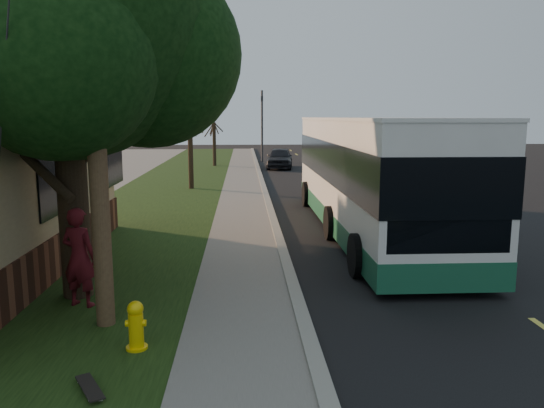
{
  "coord_description": "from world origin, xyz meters",
  "views": [
    {
      "loc": [
        -1.0,
        -7.53,
        3.48
      ],
      "look_at": [
        -0.34,
        4.46,
        1.5
      ],
      "focal_mm": 35.0,
      "sensor_mm": 36.0,
      "label": 1
    }
  ],
  "objects_px": {
    "skateboarder": "(79,257)",
    "distant_car": "(280,158)",
    "bare_tree_far": "(214,138)",
    "fire_hydrant": "(136,326)",
    "skateboard_main": "(90,388)",
    "traffic_signal": "(262,121)",
    "bare_tree_near": "(190,145)",
    "leafy_tree": "(66,22)",
    "transit_bus": "(369,172)",
    "utility_pole": "(91,40)"
  },
  "relations": [
    {
      "from": "bare_tree_far",
      "to": "transit_bus",
      "type": "height_order",
      "value": "bare_tree_far"
    },
    {
      "from": "distant_car",
      "to": "traffic_signal",
      "type": "bearing_deg",
      "value": 106.64
    },
    {
      "from": "bare_tree_far",
      "to": "skateboard_main",
      "type": "distance_m",
      "value": 31.29
    },
    {
      "from": "traffic_signal",
      "to": "skateboard_main",
      "type": "relative_size",
      "value": 7.3
    },
    {
      "from": "fire_hydrant",
      "to": "distant_car",
      "type": "bearing_deg",
      "value": 81.82
    },
    {
      "from": "bare_tree_near",
      "to": "skateboard_main",
      "type": "distance_m",
      "value": 19.35
    },
    {
      "from": "fire_hydrant",
      "to": "distant_car",
      "type": "xyz_separation_m",
      "value": [
        4.1,
        28.53,
        0.27
      ]
    },
    {
      "from": "bare_tree_far",
      "to": "distant_car",
      "type": "height_order",
      "value": "bare_tree_far"
    },
    {
      "from": "fire_hydrant",
      "to": "distant_car",
      "type": "height_order",
      "value": "distant_car"
    },
    {
      "from": "transit_bus",
      "to": "distant_car",
      "type": "bearing_deg",
      "value": 93.72
    },
    {
      "from": "fire_hydrant",
      "to": "transit_bus",
      "type": "distance_m",
      "value": 9.96
    },
    {
      "from": "utility_pole",
      "to": "transit_bus",
      "type": "distance_m",
      "value": 9.88
    },
    {
      "from": "skateboarder",
      "to": "distant_car",
      "type": "relative_size",
      "value": 0.44
    },
    {
      "from": "leafy_tree",
      "to": "traffic_signal",
      "type": "bearing_deg",
      "value": 81.53
    },
    {
      "from": "traffic_signal",
      "to": "distant_car",
      "type": "bearing_deg",
      "value": -79.63
    },
    {
      "from": "transit_bus",
      "to": "skateboard_main",
      "type": "distance_m",
      "value": 11.22
    },
    {
      "from": "utility_pole",
      "to": "traffic_signal",
      "type": "height_order",
      "value": "utility_pole"
    },
    {
      "from": "utility_pole",
      "to": "bare_tree_far",
      "type": "bearing_deg",
      "value": 89.4
    },
    {
      "from": "distant_car",
      "to": "transit_bus",
      "type": "bearing_deg",
      "value": -80.01
    },
    {
      "from": "bare_tree_near",
      "to": "skateboarder",
      "type": "height_order",
      "value": "bare_tree_near"
    },
    {
      "from": "traffic_signal",
      "to": "distant_car",
      "type": "height_order",
      "value": "traffic_signal"
    },
    {
      "from": "skateboarder",
      "to": "bare_tree_near",
      "type": "bearing_deg",
      "value": -72.71
    },
    {
      "from": "skateboard_main",
      "to": "distant_car",
      "type": "bearing_deg",
      "value": 81.51
    },
    {
      "from": "skateboarder",
      "to": "traffic_signal",
      "type": "bearing_deg",
      "value": -78.98
    },
    {
      "from": "bare_tree_far",
      "to": "skateboarder",
      "type": "distance_m",
      "value": 28.12
    },
    {
      "from": "fire_hydrant",
      "to": "skateboard_main",
      "type": "xyz_separation_m",
      "value": [
        -0.34,
        -1.23,
        -0.31
      ]
    },
    {
      "from": "bare_tree_near",
      "to": "bare_tree_far",
      "type": "relative_size",
      "value": 1.07
    },
    {
      "from": "fire_hydrant",
      "to": "leafy_tree",
      "type": "height_order",
      "value": "leafy_tree"
    },
    {
      "from": "transit_bus",
      "to": "distant_car",
      "type": "height_order",
      "value": "transit_bus"
    },
    {
      "from": "fire_hydrant",
      "to": "skateboarder",
      "type": "bearing_deg",
      "value": 125.52
    },
    {
      "from": "transit_bus",
      "to": "traffic_signal",
      "type": "bearing_deg",
      "value": 95.14
    },
    {
      "from": "bare_tree_far",
      "to": "skateboarder",
      "type": "relative_size",
      "value": 2.21
    },
    {
      "from": "utility_pole",
      "to": "skateboarder",
      "type": "height_order",
      "value": "utility_pole"
    },
    {
      "from": "traffic_signal",
      "to": "bare_tree_near",
      "type": "bearing_deg",
      "value": -104.04
    },
    {
      "from": "skateboarder",
      "to": "distant_car",
      "type": "distance_m",
      "value": 27.18
    },
    {
      "from": "skateboarder",
      "to": "distant_car",
      "type": "height_order",
      "value": "skateboarder"
    },
    {
      "from": "skateboarder",
      "to": "utility_pole",
      "type": "bearing_deg",
      "value": 144.61
    },
    {
      "from": "bare_tree_far",
      "to": "bare_tree_near",
      "type": "bearing_deg",
      "value": -92.39
    },
    {
      "from": "fire_hydrant",
      "to": "skateboard_main",
      "type": "height_order",
      "value": "fire_hydrant"
    },
    {
      "from": "utility_pole",
      "to": "bare_tree_near",
      "type": "xyz_separation_m",
      "value": [
        -0.19,
        17.01,
        -2.48
      ]
    },
    {
      "from": "bare_tree_near",
      "to": "bare_tree_far",
      "type": "xyz_separation_m",
      "value": [
        0.5,
        12.0,
        -0.15
      ]
    },
    {
      "from": "distant_car",
      "to": "bare_tree_near",
      "type": "bearing_deg",
      "value": -109.12
    },
    {
      "from": "bare_tree_far",
      "to": "leafy_tree",
      "type": "bearing_deg",
      "value": -92.45
    },
    {
      "from": "utility_pole",
      "to": "distant_car",
      "type": "height_order",
      "value": "utility_pole"
    },
    {
      "from": "traffic_signal",
      "to": "leafy_tree",
      "type": "bearing_deg",
      "value": -98.47
    },
    {
      "from": "leafy_tree",
      "to": "bare_tree_far",
      "type": "bearing_deg",
      "value": 87.55
    },
    {
      "from": "utility_pole",
      "to": "skateboard_main",
      "type": "bearing_deg",
      "value": -80.78
    },
    {
      "from": "leafy_tree",
      "to": "bare_tree_near",
      "type": "relative_size",
      "value": 1.81
    },
    {
      "from": "leafy_tree",
      "to": "bare_tree_far",
      "type": "distance_m",
      "value": 27.56
    },
    {
      "from": "transit_bus",
      "to": "skateboarder",
      "type": "distance_m",
      "value": 9.31
    }
  ]
}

